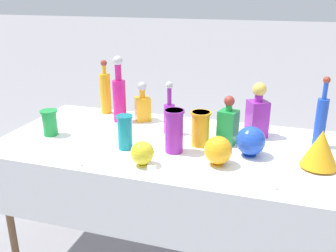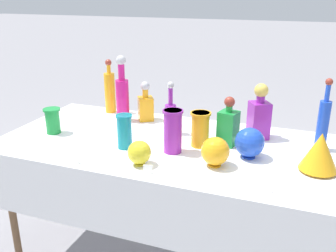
# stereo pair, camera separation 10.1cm
# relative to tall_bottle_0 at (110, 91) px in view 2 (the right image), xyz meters

# --- Properties ---
(ground_plane) EXTENTS (40.00, 40.00, 0.00)m
(ground_plane) POSITION_rel_tall_bottle_0_xyz_m (0.59, -0.39, -0.92)
(ground_plane) COLOR gray
(display_table) EXTENTS (1.95, 0.95, 0.76)m
(display_table) POSITION_rel_tall_bottle_0_xyz_m (0.59, -0.43, -0.22)
(display_table) COLOR white
(display_table) RESTS_ON ground
(tall_bottle_0) EXTENTS (0.08, 0.08, 0.38)m
(tall_bottle_0) POSITION_rel_tall_bottle_0_xyz_m (0.00, 0.00, 0.00)
(tall_bottle_0) COLOR orange
(tall_bottle_0) RESTS_ON display_table
(tall_bottle_1) EXTENTS (0.09, 0.09, 0.44)m
(tall_bottle_1) POSITION_rel_tall_bottle_0_xyz_m (0.17, -0.13, 0.03)
(tall_bottle_1) COLOR #C61972
(tall_bottle_1) RESTS_ON display_table
(tall_bottle_2) EXTENTS (0.06, 0.06, 0.40)m
(tall_bottle_2) POSITION_rel_tall_bottle_0_xyz_m (1.41, -0.20, 0.00)
(tall_bottle_2) COLOR blue
(tall_bottle_2) RESTS_ON display_table
(tall_bottle_3) EXTENTS (0.07, 0.07, 0.32)m
(tall_bottle_3) POSITION_rel_tall_bottle_0_xyz_m (0.55, -0.25, -0.04)
(tall_bottle_3) COLOR purple
(tall_bottle_3) RESTS_ON display_table
(square_decanter_0) EXTENTS (0.15, 0.15, 0.33)m
(square_decanter_0) POSITION_rel_tall_bottle_0_xyz_m (1.06, -0.14, -0.01)
(square_decanter_0) COLOR purple
(square_decanter_0) RESTS_ON display_table
(square_decanter_1) EXTENTS (0.12, 0.12, 0.28)m
(square_decanter_1) POSITION_rel_tall_bottle_0_xyz_m (0.92, -0.31, -0.04)
(square_decanter_1) COLOR #198C38
(square_decanter_1) RESTS_ON display_table
(square_decanter_2) EXTENTS (0.13, 0.13, 0.27)m
(square_decanter_2) POSITION_rel_tall_bottle_0_xyz_m (0.31, -0.07, -0.05)
(square_decanter_2) COLOR orange
(square_decanter_2) RESTS_ON display_table
(slender_vase_0) EXTENTS (0.12, 0.12, 0.20)m
(slender_vase_0) POSITION_rel_tall_bottle_0_xyz_m (0.77, -0.38, -0.05)
(slender_vase_0) COLOR orange
(slender_vase_0) RESTS_ON display_table
(slender_vase_1) EXTENTS (0.11, 0.11, 0.24)m
(slender_vase_1) POSITION_rel_tall_bottle_0_xyz_m (0.66, -0.51, -0.03)
(slender_vase_1) COLOR purple
(slender_vase_1) RESTS_ON display_table
(slender_vase_2) EXTENTS (0.09, 0.09, 0.19)m
(slender_vase_2) POSITION_rel_tall_bottle_0_xyz_m (0.39, -0.55, -0.05)
(slender_vase_2) COLOR teal
(slender_vase_2) RESTS_ON display_table
(slender_vase_3) EXTENTS (0.10, 0.10, 0.16)m
(slender_vase_3) POSITION_rel_tall_bottle_0_xyz_m (-0.13, -0.50, -0.07)
(slender_vase_3) COLOR #198C38
(slender_vase_3) RESTS_ON display_table
(fluted_vase_0) EXTENTS (0.18, 0.18, 0.20)m
(fluted_vase_0) POSITION_rel_tall_bottle_0_xyz_m (1.40, -0.48, -0.05)
(fluted_vase_0) COLOR orange
(fluted_vase_0) RESTS_ON display_table
(round_bowl_0) EXTENTS (0.14, 0.14, 0.15)m
(round_bowl_0) POSITION_rel_tall_bottle_0_xyz_m (0.91, -0.60, -0.08)
(round_bowl_0) COLOR orange
(round_bowl_0) RESTS_ON display_table
(round_bowl_1) EXTENTS (0.16, 0.16, 0.16)m
(round_bowl_1) POSITION_rel_tall_bottle_0_xyz_m (1.06, -0.44, -0.07)
(round_bowl_1) COLOR blue
(round_bowl_1) RESTS_ON display_table
(round_bowl_2) EXTENTS (0.12, 0.12, 0.13)m
(round_bowl_2) POSITION_rel_tall_bottle_0_xyz_m (0.56, -0.72, -0.09)
(round_bowl_2) COLOR yellow
(round_bowl_2) RESTS_ON display_table
(price_tag_left) EXTENTS (0.06, 0.02, 0.04)m
(price_tag_left) POSITION_rel_tall_bottle_0_xyz_m (1.18, -0.77, -0.14)
(price_tag_left) COLOR white
(price_tag_left) RESTS_ON display_table
(price_tag_center) EXTENTS (0.06, 0.03, 0.04)m
(price_tag_center) POSITION_rel_tall_bottle_0_xyz_m (0.24, -0.81, -0.14)
(price_tag_center) COLOR white
(price_tag_center) RESTS_ON display_table
(price_tag_right) EXTENTS (0.05, 0.03, 0.04)m
(price_tag_right) POSITION_rel_tall_bottle_0_xyz_m (0.63, -0.79, -0.13)
(price_tag_right) COLOR white
(price_tag_right) RESTS_ON display_table
(cardboard_box_behind_left) EXTENTS (0.45, 0.37, 0.42)m
(cardboard_box_behind_left) POSITION_rel_tall_bottle_0_xyz_m (0.32, 0.78, -0.74)
(cardboard_box_behind_left) COLOR tan
(cardboard_box_behind_left) RESTS_ON ground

